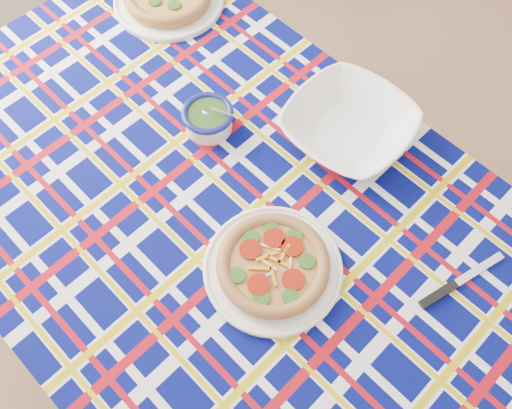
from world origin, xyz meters
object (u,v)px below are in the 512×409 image
Objects in this scene: dining_table at (220,220)px; serving_bowl at (349,126)px; main_focaccia_plate at (273,265)px; pesto_bowl at (208,117)px.

dining_table is 6.04× the size of serving_bowl.
serving_bowl reaches higher than dining_table.
pesto_bowl reaches higher than main_focaccia_plate.
main_focaccia_plate is at bearing -7.26° from dining_table.
serving_bowl is (0.15, 0.33, 0.12)m from dining_table.
main_focaccia_plate is 0.40m from serving_bowl.
pesto_bowl is 0.43× the size of serving_bowl.
dining_table is 5.84× the size of main_focaccia_plate.
serving_bowl is (0.29, 0.17, -0.00)m from pesto_bowl.
main_focaccia_plate is at bearing -83.65° from serving_bowl.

